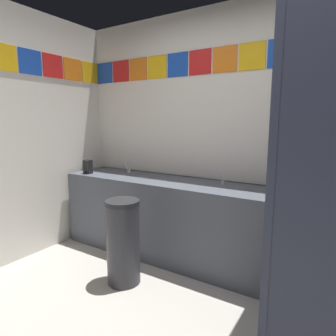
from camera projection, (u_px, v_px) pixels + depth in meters
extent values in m
cube|color=silver|center=(250.00, 137.00, 2.86)|extent=(3.99, 0.08, 2.56)
cube|color=#1947B7|center=(105.00, 73.00, 3.68)|extent=(0.25, 0.01, 0.25)
cube|color=red|center=(121.00, 71.00, 3.54)|extent=(0.25, 0.01, 0.25)
cube|color=orange|center=(138.00, 69.00, 3.40)|extent=(0.25, 0.01, 0.25)
cube|color=yellow|center=(157.00, 67.00, 3.26)|extent=(0.25, 0.01, 0.25)
cube|color=#1947B7|center=(178.00, 65.00, 3.12)|extent=(0.25, 0.01, 0.25)
cube|color=red|center=(200.00, 62.00, 2.98)|extent=(0.25, 0.01, 0.25)
cube|color=orange|center=(225.00, 59.00, 2.84)|extent=(0.25, 0.01, 0.25)
cube|color=yellow|center=(252.00, 56.00, 2.70)|extent=(0.25, 0.01, 0.25)
cube|color=#1947B7|center=(282.00, 53.00, 2.56)|extent=(0.25, 0.01, 0.25)
cube|color=red|center=(316.00, 49.00, 2.42)|extent=(0.25, 0.01, 0.25)
cube|color=yellow|center=(4.00, 57.00, 2.74)|extent=(0.01, 0.25, 0.25)
cube|color=#1947B7|center=(30.00, 62.00, 2.96)|extent=(0.01, 0.25, 0.25)
cube|color=red|center=(53.00, 66.00, 3.19)|extent=(0.01, 0.25, 0.25)
cube|color=orange|center=(73.00, 70.00, 3.41)|extent=(0.01, 0.25, 0.25)
cube|color=yellow|center=(90.00, 73.00, 3.64)|extent=(0.01, 0.25, 0.25)
cube|color=#4C515B|center=(166.00, 218.00, 3.12)|extent=(2.36, 0.59, 0.83)
cube|color=#4C515B|center=(179.00, 179.00, 3.29)|extent=(2.36, 0.03, 0.08)
cylinder|color=white|center=(121.00, 179.00, 3.35)|extent=(0.34, 0.34, 0.10)
cylinder|color=white|center=(217.00, 193.00, 2.72)|extent=(0.34, 0.34, 0.10)
cylinder|color=silver|center=(129.00, 171.00, 3.45)|extent=(0.04, 0.04, 0.05)
cylinder|color=silver|center=(126.00, 166.00, 3.40)|extent=(0.02, 0.06, 0.09)
cylinder|color=silver|center=(223.00, 182.00, 2.83)|extent=(0.04, 0.04, 0.05)
cylinder|color=silver|center=(221.00, 176.00, 2.78)|extent=(0.02, 0.06, 0.09)
cube|color=black|center=(88.00, 167.00, 3.40)|extent=(0.09, 0.07, 0.16)
cylinder|color=black|center=(85.00, 172.00, 3.37)|extent=(0.02, 0.02, 0.03)
cube|color=#33384C|center=(298.00, 189.00, 1.90)|extent=(0.04, 1.58, 2.00)
cylinder|color=silver|center=(275.00, 203.00, 1.23)|extent=(0.02, 0.02, 0.10)
cylinder|color=#333338|center=(123.00, 244.00, 2.58)|extent=(0.29, 0.29, 0.72)
cylinder|color=#262628|center=(122.00, 203.00, 2.52)|extent=(0.30, 0.30, 0.04)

